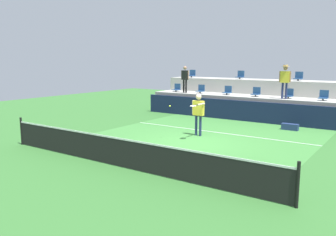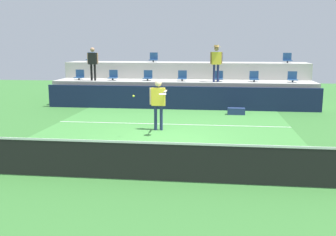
# 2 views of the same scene
# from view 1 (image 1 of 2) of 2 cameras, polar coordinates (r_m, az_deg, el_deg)

# --- Properties ---
(ground_plane) EXTENTS (40.00, 40.00, 0.00)m
(ground_plane) POSITION_cam_1_polar(r_m,az_deg,el_deg) (13.94, 3.53, -4.04)
(ground_plane) COLOR #336B2D
(court_inner_paint) EXTENTS (9.00, 10.00, 0.01)m
(court_inner_paint) POSITION_cam_1_polar(r_m,az_deg,el_deg) (14.78, 5.54, -3.28)
(court_inner_paint) COLOR #3D7F38
(court_inner_paint) RESTS_ON ground_plane
(court_service_line) EXTENTS (9.00, 0.06, 0.00)m
(court_service_line) POSITION_cam_1_polar(r_m,az_deg,el_deg) (15.99, 8.00, -2.34)
(court_service_line) COLOR white
(court_service_line) RESTS_ON ground_plane
(tennis_net) EXTENTS (10.48, 0.08, 1.07)m
(tennis_net) POSITION_cam_1_polar(r_m,az_deg,el_deg) (10.70, -7.67, -5.50)
(tennis_net) COLOR black
(tennis_net) RESTS_ON ground_plane
(sponsor_backboard) EXTENTS (13.00, 0.16, 1.10)m
(sponsor_backboard) POSITION_cam_1_polar(r_m,az_deg,el_deg) (19.14, 12.90, 1.09)
(sponsor_backboard) COLOR #141E42
(sponsor_backboard) RESTS_ON ground_plane
(seating_tier_lower) EXTENTS (13.00, 1.80, 1.25)m
(seating_tier_lower) POSITION_cam_1_polar(r_m,az_deg,el_deg) (20.33, 14.28, 1.73)
(seating_tier_lower) COLOR #ADAAA3
(seating_tier_lower) RESTS_ON ground_plane
(seating_tier_upper) EXTENTS (13.00, 1.80, 2.10)m
(seating_tier_upper) POSITION_cam_1_polar(r_m,az_deg,el_deg) (21.97, 15.97, 3.32)
(seating_tier_upper) COLOR #ADAAA3
(seating_tier_upper) RESTS_ON ground_plane
(stadium_chair_lower_far_left) EXTENTS (0.44, 0.40, 0.52)m
(stadium_chair_lower_far_left) POSITION_cam_1_polar(r_m,az_deg,el_deg) (22.61, 1.44, 4.90)
(stadium_chair_lower_far_left) COLOR #2D2D33
(stadium_chair_lower_far_left) RESTS_ON seating_tier_lower
(stadium_chair_lower_left) EXTENTS (0.44, 0.40, 0.52)m
(stadium_chair_lower_left) POSITION_cam_1_polar(r_m,az_deg,el_deg) (21.68, 5.40, 4.67)
(stadium_chair_lower_left) COLOR #2D2D33
(stadium_chair_lower_left) RESTS_ON seating_tier_lower
(stadium_chair_lower_mid_left) EXTENTS (0.44, 0.40, 0.52)m
(stadium_chair_lower_mid_left) POSITION_cam_1_polar(r_m,az_deg,el_deg) (20.86, 9.74, 4.39)
(stadium_chair_lower_mid_left) COLOR #2D2D33
(stadium_chair_lower_mid_left) RESTS_ON seating_tier_lower
(stadium_chair_lower_center) EXTENTS (0.44, 0.40, 0.52)m
(stadium_chair_lower_center) POSITION_cam_1_polar(r_m,az_deg,el_deg) (20.19, 14.27, 4.07)
(stadium_chair_lower_center) COLOR #2D2D33
(stadium_chair_lower_center) RESTS_ON seating_tier_lower
(stadium_chair_lower_mid_right) EXTENTS (0.44, 0.40, 0.52)m
(stadium_chair_lower_mid_right) POSITION_cam_1_polar(r_m,az_deg,el_deg) (19.63, 19.22, 3.70)
(stadium_chair_lower_mid_right) COLOR #2D2D33
(stadium_chair_lower_mid_right) RESTS_ON seating_tier_lower
(stadium_chair_lower_right) EXTENTS (0.44, 0.40, 0.52)m
(stadium_chair_lower_right) POSITION_cam_1_polar(r_m,az_deg,el_deg) (19.25, 24.19, 3.29)
(stadium_chair_lower_right) COLOR #2D2D33
(stadium_chair_lower_right) RESTS_ON seating_tier_lower
(stadium_chair_upper_far_left) EXTENTS (0.44, 0.40, 0.52)m
(stadium_chair_upper_far_left) POSITION_cam_1_polar(r_m,az_deg,el_deg) (24.05, 3.95, 7.18)
(stadium_chair_upper_far_left) COLOR #2D2D33
(stadium_chair_upper_far_left) RESTS_ON seating_tier_upper
(stadium_chair_upper_left) EXTENTS (0.44, 0.40, 0.52)m
(stadium_chair_upper_left) POSITION_cam_1_polar(r_m,az_deg,el_deg) (22.44, 11.80, 6.85)
(stadium_chair_upper_left) COLOR #2D2D33
(stadium_chair_upper_left) RESTS_ON seating_tier_upper
(stadium_chair_upper_right) EXTENTS (0.44, 0.40, 0.52)m
(stadium_chair_upper_right) POSITION_cam_1_polar(r_m,az_deg,el_deg) (21.31, 20.65, 6.32)
(stadium_chair_upper_right) COLOR #2D2D33
(stadium_chair_upper_right) RESTS_ON seating_tier_upper
(tennis_player) EXTENTS (0.73, 1.23, 1.83)m
(tennis_player) POSITION_cam_1_polar(r_m,az_deg,el_deg) (15.00, 4.99, 1.30)
(tennis_player) COLOR navy
(tennis_player) RESTS_ON ground_plane
(spectator_leaning_on_rail) EXTENTS (0.59, 0.24, 1.66)m
(spectator_leaning_on_rail) POSITION_cam_1_polar(r_m,az_deg,el_deg) (21.77, 2.80, 6.78)
(spectator_leaning_on_rail) COLOR black
(spectator_leaning_on_rail) RESTS_ON seating_tier_lower
(spectator_with_hat) EXTENTS (0.60, 0.47, 1.78)m
(spectator_with_hat) POSITION_cam_1_polar(r_m,az_deg,el_deg) (19.24, 18.67, 6.26)
(spectator_with_hat) COLOR navy
(spectator_with_hat) RESTS_ON seating_tier_lower
(tennis_ball) EXTENTS (0.07, 0.07, 0.07)m
(tennis_ball) POSITION_cam_1_polar(r_m,az_deg,el_deg) (14.25, 0.31, 1.98)
(tennis_ball) COLOR #CCE033
(equipment_bag) EXTENTS (0.76, 0.28, 0.30)m
(equipment_bag) POSITION_cam_1_polar(r_m,az_deg,el_deg) (17.35, 19.40, -1.39)
(equipment_bag) COLOR navy
(equipment_bag) RESTS_ON ground_plane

